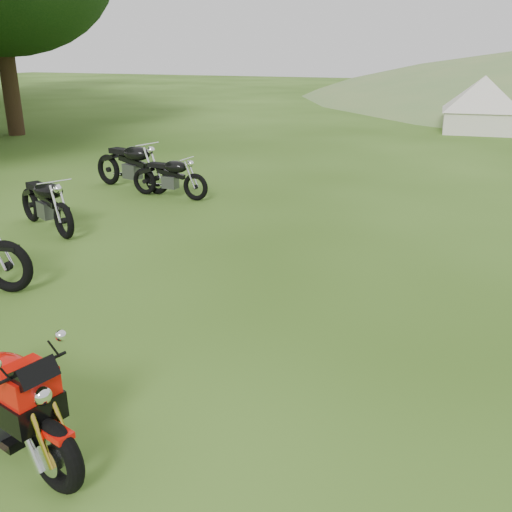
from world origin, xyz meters
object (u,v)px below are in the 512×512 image
at_px(vintage_moto_b, 45,202).
at_px(vintage_moto_c, 131,164).
at_px(vintage_moto_d, 169,176).
at_px(tent_left, 483,101).

distance_m(vintage_moto_b, vintage_moto_c, 3.06).
xyz_separation_m(vintage_moto_d, tent_left, (5.20, 13.14, 0.66)).
distance_m(vintage_moto_c, vintage_moto_d, 1.17).
bearing_deg(tent_left, vintage_moto_b, -116.53).
height_order(vintage_moto_b, vintage_moto_d, vintage_moto_b).
bearing_deg(vintage_moto_b, vintage_moto_c, 122.54).
bearing_deg(vintage_moto_b, tent_left, 94.10).
distance_m(vintage_moto_b, tent_left, 16.94).
relative_size(vintage_moto_b, vintage_moto_c, 0.88).
bearing_deg(vintage_moto_d, tent_left, 70.18).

